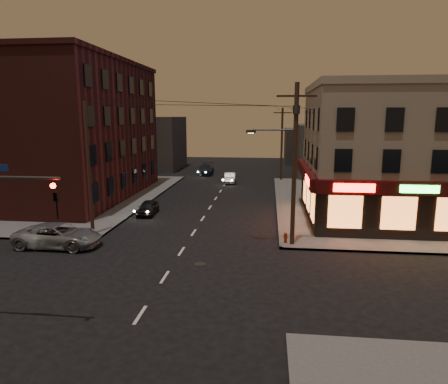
# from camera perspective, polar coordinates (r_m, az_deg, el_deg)

# --- Properties ---
(ground) EXTENTS (120.00, 120.00, 0.00)m
(ground) POSITION_cam_1_polar(r_m,az_deg,el_deg) (21.27, -8.47, -11.94)
(ground) COLOR black
(ground) RESTS_ON ground
(sidewalk_ne) EXTENTS (24.00, 28.00, 0.15)m
(sidewalk_ne) POSITION_cam_1_polar(r_m,az_deg,el_deg) (40.83, 24.53, -1.61)
(sidewalk_ne) COLOR #514F4C
(sidewalk_ne) RESTS_ON ground
(sidewalk_nw) EXTENTS (24.00, 28.00, 0.15)m
(sidewalk_nw) POSITION_cam_1_polar(r_m,az_deg,el_deg) (45.20, -24.62, -0.49)
(sidewalk_nw) COLOR #514F4C
(sidewalk_nw) RESTS_ON ground
(pizza_building) EXTENTS (15.85, 12.85, 10.50)m
(pizza_building) POSITION_cam_1_polar(r_m,az_deg,el_deg) (34.20, 24.76, 5.08)
(pizza_building) COLOR gray
(pizza_building) RESTS_ON sidewalk_ne
(brick_apartment) EXTENTS (12.00, 20.00, 13.00)m
(brick_apartment) POSITION_cam_1_polar(r_m,az_deg,el_deg) (42.77, -21.25, 8.06)
(brick_apartment) COLOR #4A1A17
(brick_apartment) RESTS_ON sidewalk_nw
(bg_building_ne_a) EXTENTS (10.00, 12.00, 7.00)m
(bg_building_ne_a) POSITION_cam_1_polar(r_m,az_deg,el_deg) (57.79, 15.22, 5.83)
(bg_building_ne_a) COLOR #3F3D3A
(bg_building_ne_a) RESTS_ON ground
(bg_building_nw) EXTENTS (9.00, 10.00, 8.00)m
(bg_building_nw) POSITION_cam_1_polar(r_m,az_deg,el_deg) (63.72, -10.28, 6.92)
(bg_building_nw) COLOR #3F3D3A
(bg_building_nw) RESTS_ON ground
(bg_building_ne_b) EXTENTS (8.00, 8.00, 6.00)m
(bg_building_ne_b) POSITION_cam_1_polar(r_m,az_deg,el_deg) (71.43, 11.93, 6.46)
(bg_building_ne_b) COLOR #3F3D3A
(bg_building_ne_b) RESTS_ON ground
(utility_pole_main) EXTENTS (4.20, 0.44, 10.00)m
(utility_pole_main) POSITION_cam_1_polar(r_m,az_deg,el_deg) (24.88, 9.81, 5.08)
(utility_pole_main) COLOR #382619
(utility_pole_main) RESTS_ON sidewalk_ne
(utility_pole_far) EXTENTS (0.26, 0.26, 9.00)m
(utility_pole_far) POSITION_cam_1_polar(r_m,az_deg,el_deg) (51.07, 8.24, 6.77)
(utility_pole_far) COLOR #382619
(utility_pole_far) RESTS_ON sidewalk_ne
(utility_pole_west) EXTENTS (0.24, 0.24, 9.00)m
(utility_pole_west) POSITION_cam_1_polar(r_m,az_deg,el_deg) (28.34, -18.75, 3.09)
(utility_pole_west) COLOR #382619
(utility_pole_west) RESTS_ON sidewalk_nw
(suv_cross) EXTENTS (5.37, 2.51, 1.49)m
(suv_cross) POSITION_cam_1_polar(r_m,az_deg,el_deg) (27.45, -22.60, -5.76)
(suv_cross) COLOR gray
(suv_cross) RESTS_ON ground
(sedan_near) EXTENTS (1.55, 3.49, 1.17)m
(sedan_near) POSITION_cam_1_polar(r_m,az_deg,el_deg) (34.18, -10.82, -2.21)
(sedan_near) COLOR black
(sedan_near) RESTS_ON ground
(sedan_mid) EXTENTS (1.58, 3.91, 1.26)m
(sedan_mid) POSITION_cam_1_polar(r_m,az_deg,el_deg) (49.34, 0.86, 2.04)
(sedan_mid) COLOR slate
(sedan_mid) RESTS_ON ground
(sedan_far) EXTENTS (2.40, 5.20, 1.47)m
(sedan_far) POSITION_cam_1_polar(r_m,az_deg,el_deg) (56.66, -2.61, 3.29)
(sedan_far) COLOR black
(sedan_far) RESTS_ON ground
(fire_hydrant) EXTENTS (0.29, 0.29, 0.68)m
(fire_hydrant) POSITION_cam_1_polar(r_m,az_deg,el_deg) (26.10, 8.79, -6.38)
(fire_hydrant) COLOR maroon
(fire_hydrant) RESTS_ON sidewalk_ne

